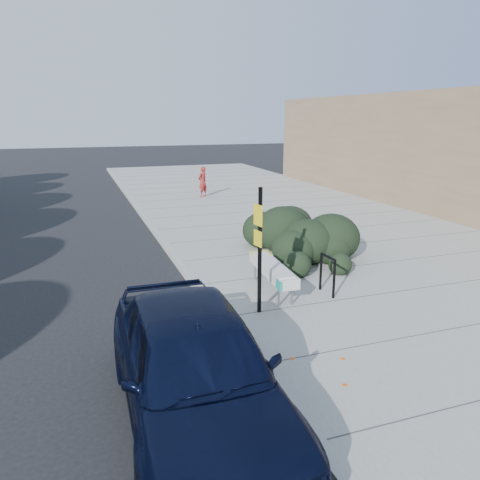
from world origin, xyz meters
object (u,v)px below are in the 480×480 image
object	(u,v)px
bench	(272,269)
sign_post	(259,243)
bike_rack	(328,271)
sedan_navy	(195,366)
pedestrian	(203,182)

from	to	relation	value
bench	sign_post	world-z (taller)	sign_post
bike_rack	sign_post	size ratio (longest dim) A/B	0.35
bench	sedan_navy	bearing A→B (deg)	-121.87
bench	sign_post	distance (m)	1.57
sedan_navy	pedestrian	bearing A→B (deg)	75.67
sign_post	sedan_navy	bearing A→B (deg)	-135.17
bike_rack	pedestrian	bearing A→B (deg)	85.02
bike_rack	sedan_navy	bearing A→B (deg)	-141.45
sign_post	bike_rack	bearing A→B (deg)	4.30
bike_rack	sign_post	xyz separation A→B (m)	(-1.87, -0.45, 0.94)
bench	sign_post	xyz separation A→B (m)	(-0.74, -1.00, 0.95)
sign_post	sedan_navy	xyz separation A→B (m)	(-2.08, -2.87, -0.79)
pedestrian	sedan_navy	bearing A→B (deg)	40.71
sedan_navy	bike_rack	bearing A→B (deg)	41.23
sign_post	pedestrian	xyz separation A→B (m)	(2.72, 14.42, -0.73)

